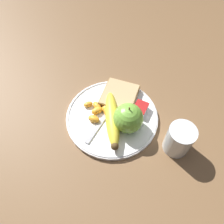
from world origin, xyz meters
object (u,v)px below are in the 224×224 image
Objects in this scene: plate at (112,117)px; jam_packet at (140,109)px; fork at (106,115)px; bread_slice at (120,96)px; apple at (128,118)px; juice_glass at (179,140)px; banana at (112,119)px.

jam_packet is at bearing 128.79° from plate.
bread_slice is at bearing -2.89° from fork.
apple is at bearing -89.68° from fork.
juice_glass is at bearing -86.62° from fork.
banana is 1.48× the size of bread_slice.
apple is 0.11m from bread_slice.
bread_slice is at bearing -172.76° from plate.
banana is (0.02, 0.01, 0.02)m from plate.
apple is at bearing 38.19° from bread_slice.
apple is (0.01, -0.14, 0.01)m from juice_glass.
apple is 0.52× the size of banana.
jam_packet is (-0.06, 0.01, -0.03)m from apple.
banana is 1.01× the size of fork.
fork is (-0.01, -0.03, -0.02)m from banana.
plate is 5.83× the size of jam_packet.
bread_slice is (-0.07, -0.01, 0.02)m from plate.
juice_glass reaches higher than plate.
bread_slice is at bearing -141.81° from apple.
banana is at bearing -111.68° from fork.
banana reaches higher than jam_packet.
fork is (0.00, -0.21, -0.03)m from juice_glass.
jam_packet is (-0.06, 0.08, 0.01)m from fork.
plate is 2.25× the size of bread_slice.
fork reaches higher than plate.
juice_glass is 0.51× the size of fork.
jam_packet is at bearing -50.87° from fork.
apple reaches higher than juice_glass.
fork is 3.79× the size of jam_packet.
juice_glass is 0.14m from jam_packet.
banana reaches higher than fork.
plate is at bearing -150.74° from banana.
plate is 0.07m from apple.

